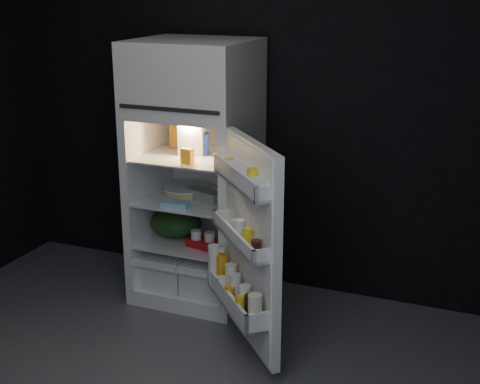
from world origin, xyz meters
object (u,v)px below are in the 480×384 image
at_px(refrigerator, 197,163).
at_px(milk_jug, 192,136).
at_px(fridge_door, 247,249).
at_px(yogurt_tray, 204,244).
at_px(egg_carton, 204,195).

relative_size(refrigerator, milk_jug, 7.42).
bearing_deg(milk_jug, refrigerator, 25.79).
height_order(fridge_door, milk_jug, fridge_door).
bearing_deg(yogurt_tray, refrigerator, 140.49).
relative_size(refrigerator, egg_carton, 6.71).
xyz_separation_m(egg_carton, yogurt_tray, (0.04, -0.10, -0.31)).
bearing_deg(fridge_door, egg_carton, 132.81).
distance_m(fridge_door, milk_jug, 1.02).
bearing_deg(fridge_door, refrigerator, 133.79).
relative_size(milk_jug, yogurt_tray, 1.03).
height_order(refrigerator, yogurt_tray, refrigerator).
bearing_deg(egg_carton, refrigerator, 159.93).
xyz_separation_m(refrigerator, milk_jug, (-0.02, -0.02, 0.19)).
bearing_deg(egg_carton, yogurt_tray, -47.22).
bearing_deg(milk_jug, yogurt_tray, -60.88).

